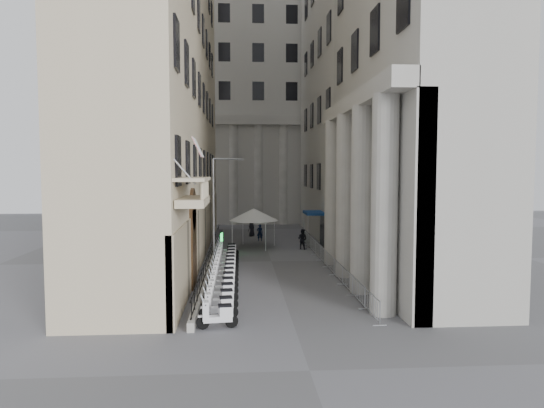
{
  "coord_description": "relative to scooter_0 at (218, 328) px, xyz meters",
  "views": [
    {
      "loc": [
        -2.28,
        -15.42,
        6.61
      ],
      "look_at": [
        -0.27,
        14.51,
        4.5
      ],
      "focal_mm": 32.0,
      "sensor_mm": 36.0,
      "label": 1
    }
  ],
  "objects": [
    {
      "name": "scooter_13",
      "position": [
        0.0,
        16.85,
        0.0
      ],
      "size": [
        1.45,
        0.71,
        1.5
      ],
      "primitive_type": null,
      "rotation": [
        0.0,
        0.0,
        1.68
      ],
      "color": "white",
      "rests_on": "ground"
    },
    {
      "name": "barrier_7",
      "position": [
        6.84,
        18.54,
        0.0
      ],
      "size": [
        0.6,
        2.4,
        1.1
      ],
      "primitive_type": null,
      "color": "#AEB1B6",
      "rests_on": "ground"
    },
    {
      "name": "far_building",
      "position": [
        3.22,
        43.5,
        15.0
      ],
      "size": [
        22.0,
        10.0,
        30.0
      ],
      "primitive_type": "cube",
      "color": "beige",
      "rests_on": "ground"
    },
    {
      "name": "security_tent",
      "position": [
        1.75,
        21.65,
        2.8
      ],
      "size": [
        4.13,
        4.13,
        3.36
      ],
      "color": "white",
      "rests_on": "ground"
    },
    {
      "name": "pedestrian_b",
      "position": [
        6.15,
        19.92,
        0.85
      ],
      "size": [
        1.04,
        1.0,
        1.7
      ],
      "primitive_type": "imported",
      "rotation": [
        0.0,
        0.0,
        2.52
      ],
      "color": "black",
      "rests_on": "ground"
    },
    {
      "name": "scooter_1",
      "position": [
        0.0,
        1.3,
        0.0
      ],
      "size": [
        1.45,
        0.71,
        1.5
      ],
      "primitive_type": null,
      "rotation": [
        0.0,
        0.0,
        1.68
      ],
      "color": "white",
      "rests_on": "ground"
    },
    {
      "name": "barrier_2",
      "position": [
        6.84,
        6.04,
        0.0
      ],
      "size": [
        0.6,
        2.4,
        1.1
      ],
      "primitive_type": null,
      "color": "#AEB1B6",
      "rests_on": "ground"
    },
    {
      "name": "ground",
      "position": [
        3.22,
        -4.5,
        0.0
      ],
      "size": [
        120.0,
        120.0,
        0.0
      ],
      "primitive_type": "plane",
      "color": "#525255",
      "rests_on": "ground"
    },
    {
      "name": "info_kiosk",
      "position": [
        -0.61,
        17.32,
        1.0
      ],
      "size": [
        0.46,
        0.97,
        1.98
      ],
      "rotation": [
        0.0,
        0.0,
        -0.19
      ],
      "color": "black",
      "rests_on": "ground"
    },
    {
      "name": "scooter_3",
      "position": [
        0.0,
        3.89,
        0.0
      ],
      "size": [
        1.45,
        0.71,
        1.5
      ],
      "primitive_type": null,
      "rotation": [
        0.0,
        0.0,
        1.68
      ],
      "color": "white",
      "rests_on": "ground"
    },
    {
      "name": "scooter_11",
      "position": [
        0.0,
        14.26,
        0.0
      ],
      "size": [
        1.45,
        0.71,
        1.5
      ],
      "primitive_type": null,
      "rotation": [
        0.0,
        0.0,
        1.68
      ],
      "color": "white",
      "rests_on": "ground"
    },
    {
      "name": "scooter_2",
      "position": [
        0.0,
        2.59,
        0.0
      ],
      "size": [
        1.45,
        0.71,
        1.5
      ],
      "primitive_type": null,
      "rotation": [
        0.0,
        0.0,
        1.68
      ],
      "color": "white",
      "rests_on": "ground"
    },
    {
      "name": "scooter_4",
      "position": [
        0.0,
        5.18,
        0.0
      ],
      "size": [
        1.45,
        0.71,
        1.5
      ],
      "primitive_type": null,
      "rotation": [
        0.0,
        0.0,
        1.68
      ],
      "color": "white",
      "rests_on": "ground"
    },
    {
      "name": "blue_awning",
      "position": [
        7.37,
        21.5,
        0.0
      ],
      "size": [
        1.6,
        3.0,
        3.0
      ],
      "primitive_type": null,
      "color": "navy",
      "rests_on": "ground"
    },
    {
      "name": "barrier_1",
      "position": [
        6.84,
        3.54,
        0.0
      ],
      "size": [
        0.6,
        2.4,
        1.1
      ],
      "primitive_type": null,
      "color": "#AEB1B6",
      "rests_on": "ground"
    },
    {
      "name": "scooter_0",
      "position": [
        0.0,
        0.0,
        0.0
      ],
      "size": [
        1.45,
        0.71,
        1.5
      ],
      "primitive_type": null,
      "rotation": [
        0.0,
        0.0,
        1.68
      ],
      "color": "white",
      "rests_on": "ground"
    },
    {
      "name": "scooter_12",
      "position": [
        0.0,
        15.55,
        0.0
      ],
      "size": [
        1.45,
        0.71,
        1.5
      ],
      "primitive_type": null,
      "rotation": [
        0.0,
        0.0,
        1.68
      ],
      "color": "white",
      "rests_on": "ground"
    },
    {
      "name": "scooter_5",
      "position": [
        0.0,
        6.48,
        0.0
      ],
      "size": [
        1.45,
        0.71,
        1.5
      ],
      "primitive_type": null,
      "rotation": [
        0.0,
        0.0,
        1.68
      ],
      "color": "white",
      "rests_on": "ground"
    },
    {
      "name": "barrier_0",
      "position": [
        6.84,
        1.04,
        0.0
      ],
      "size": [
        0.6,
        2.4,
        1.1
      ],
      "primitive_type": null,
      "color": "#AEB1B6",
      "rests_on": "ground"
    },
    {
      "name": "street_lamp",
      "position": [
        -0.73,
        15.88,
        4.42
      ],
      "size": [
        2.34,
        0.97,
        7.48
      ],
      "rotation": [
        0.0,
        0.0,
        0.34
      ],
      "color": "#96999E",
      "rests_on": "ground"
    },
    {
      "name": "iron_fence",
      "position": [
        -1.08,
        13.5,
        0.0
      ],
      "size": [
        0.3,
        28.0,
        1.4
      ],
      "primitive_type": null,
      "color": "black",
      "rests_on": "ground"
    },
    {
      "name": "barrier_6",
      "position": [
        6.84,
        16.04,
        0.0
      ],
      "size": [
        0.6,
        2.4,
        1.1
      ],
      "primitive_type": null,
      "color": "#AEB1B6",
      "rests_on": "ground"
    },
    {
      "name": "flag",
      "position": [
        -0.78,
        0.5,
        0.0
      ],
      "size": [
        1.0,
        1.4,
        8.2
      ],
      "primitive_type": null,
      "color": "#9E0C11",
      "rests_on": "ground"
    },
    {
      "name": "barrier_8",
      "position": [
        6.84,
        21.04,
        0.0
      ],
      "size": [
        0.6,
        2.4,
        1.1
      ],
      "primitive_type": null,
      "color": "#AEB1B6",
      "rests_on": "ground"
    },
    {
      "name": "pedestrian_a",
      "position": [
        2.8,
        24.86,
        0.78
      ],
      "size": [
        0.58,
        0.39,
        1.57
      ],
      "primitive_type": "imported",
      "rotation": [
        0.0,
        0.0,
        3.12
      ],
      "color": "black",
      "rests_on": "ground"
    },
    {
      "name": "scooter_9",
      "position": [
        0.0,
        11.67,
        0.0
      ],
      "size": [
        1.45,
        0.71,
        1.5
      ],
      "primitive_type": null,
      "rotation": [
        0.0,
        0.0,
        1.68
      ],
      "color": "white",
      "rests_on": "ground"
    },
    {
      "name": "pedestrian_c",
      "position": [
        2.12,
        28.1,
        0.8
      ],
      "size": [
        0.91,
        0.9,
        1.59
      ],
      "primitive_type": "imported",
      "rotation": [
        0.0,
        0.0,
        3.9
      ],
      "color": "black",
      "rests_on": "ground"
    },
    {
      "name": "scooter_7",
      "position": [
        0.0,
        9.07,
        0.0
      ],
      "size": [
        1.45,
        0.71,
        1.5
      ],
      "primitive_type": null,
      "rotation": [
        0.0,
        0.0,
        1.68
      ],
      "color": "white",
      "rests_on": "ground"
    },
    {
      "name": "scooter_10",
      "position": [
        0.0,
        12.96,
        0.0
      ],
      "size": [
        1.45,
        0.71,
        1.5
      ],
      "primitive_type": null,
      "rotation": [
        0.0,
        0.0,
        1.68
      ],
      "color": "white",
      "rests_on": "ground"
    },
    {
      "name": "barrier_5",
      "position": [
        6.84,
        13.54,
        0.0
      ],
      "size": [
        0.6,
        2.4,
        1.1
      ],
      "primitive_type": null,
      "color": "#AEB1B6",
      "rests_on": "ground"
    },
    {
      "name": "barrier_4",
      "position": [
        6.84,
        11.04,
        0.0
      ],
      "size": [
        0.6,
        2.4,
        1.1
      ],
      "primitive_type": null,
      "color": "#AEB1B6",
      "rests_on": "ground"
    },
    {
      "name": "barrier_9",
      "position": [
        6.84,
        23.54,
        0.0
      ],
      "size": [
        0.6,
        2.4,
        1.1
      ],
      "primitive_type": null,
      "color": "#AEB1B6",
      "rests_on": "ground"
    },
    {
      "name": "scooter_8",
      "position": [
        0.0,
        10.37,
        0.0
      ],
      "size": [
        1.45,
        0.71,
        1.5
      ],
      "primitive_type": null,
      "rotation": [
        0.0,
        0.0,
        1.68
      ],
      "color": "white",
      "rests_on": "ground"
    },
    {
      "name": "scooter_6",
      "position": [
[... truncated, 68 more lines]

